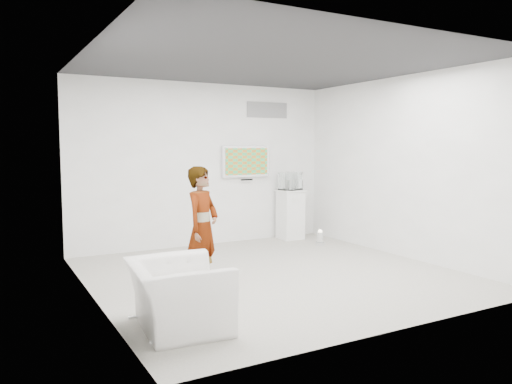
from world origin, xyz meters
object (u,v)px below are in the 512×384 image
person (202,227)px  armchair (178,295)px  tv (246,161)px  floor_uplight (320,238)px  pedestal (290,214)px

person → armchair: 1.55m
tv → floor_uplight: 2.03m
tv → pedestal: (0.87, -0.24, -1.06)m
armchair → pedestal: bearing=-40.4°
tv → pedestal: bearing=-15.5°
person → pedestal: size_ratio=1.62×
person → tv: bearing=15.2°
person → pedestal: (2.87, 2.34, -0.30)m
person → armchair: size_ratio=1.50×
pedestal → person: bearing=-140.8°
pedestal → armchair: bearing=-135.6°
person → floor_uplight: size_ratio=5.66×
pedestal → floor_uplight: bearing=-81.4°
armchair → floor_uplight: size_ratio=3.77×
armchair → pedestal: 5.13m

